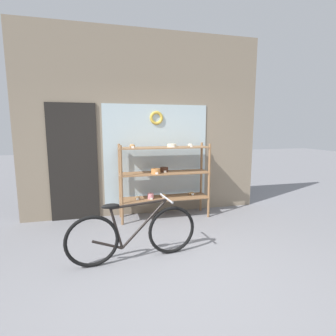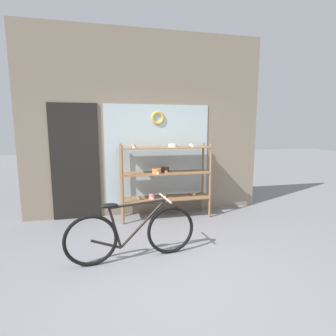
# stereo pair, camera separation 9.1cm
# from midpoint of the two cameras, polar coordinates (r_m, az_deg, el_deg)

# --- Properties ---
(ground_plane) EXTENTS (30.00, 30.00, 0.00)m
(ground_plane) POSITION_cam_midpoint_polar(r_m,az_deg,el_deg) (3.23, 1.97, -22.41)
(ground_plane) COLOR gray
(storefront_facade) EXTENTS (4.55, 0.13, 3.43)m
(storefront_facade) POSITION_cam_midpoint_polar(r_m,az_deg,el_deg) (5.03, -5.90, 8.70)
(storefront_facade) COLOR gray
(storefront_facade) RESTS_ON ground_plane
(display_case) EXTENTS (1.65, 0.44, 1.39)m
(display_case) POSITION_cam_midpoint_polar(r_m,az_deg,el_deg) (4.81, -1.41, -1.36)
(display_case) COLOR #8E6642
(display_case) RESTS_ON ground_plane
(bicycle) EXTENTS (1.67, 0.46, 0.78)m
(bicycle) POSITION_cam_midpoint_polar(r_m,az_deg,el_deg) (3.44, -8.31, -13.94)
(bicycle) COLOR black
(bicycle) RESTS_ON ground_plane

